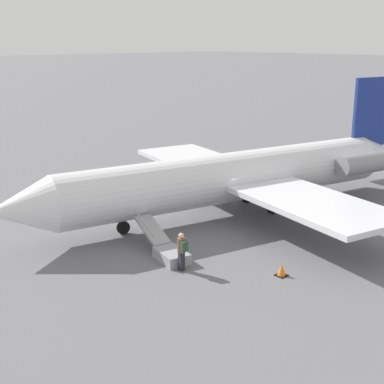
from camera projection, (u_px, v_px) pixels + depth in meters
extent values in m
plane|color=slate|center=(230.00, 213.00, 31.13)|extent=(600.00, 600.00, 0.00)
cylinder|color=silver|center=(231.00, 177.00, 30.53)|extent=(20.83, 7.44, 2.83)
cone|color=silver|center=(18.00, 209.00, 24.76)|extent=(3.66, 3.40, 2.77)
cone|color=silver|center=(379.00, 155.00, 36.43)|extent=(4.21, 3.53, 2.77)
cube|color=navy|center=(376.00, 112.00, 35.25)|extent=(3.91, 1.12, 4.53)
cube|color=silver|center=(376.00, 151.00, 36.18)|extent=(3.44, 8.10, 0.14)
cube|color=silver|center=(315.00, 204.00, 26.29)|extent=(6.38, 9.50, 0.28)
cube|color=silver|center=(196.00, 160.00, 35.88)|extent=(6.38, 9.50, 0.28)
cylinder|color=gray|center=(362.00, 164.00, 32.84)|extent=(3.60, 2.01, 1.27)
cylinder|color=gray|center=(317.00, 152.00, 36.14)|extent=(3.60, 2.01, 1.27)
cylinder|color=black|center=(123.00, 228.00, 27.78)|extent=(0.72, 0.33, 0.70)
cylinder|color=gray|center=(123.00, 219.00, 27.65)|extent=(0.13, 0.13, 0.22)
cylinder|color=black|center=(272.00, 208.00, 30.98)|extent=(0.72, 0.33, 0.70)
cylinder|color=gray|center=(273.00, 201.00, 30.85)|extent=(0.13, 0.13, 0.22)
cylinder|color=black|center=(247.00, 197.00, 33.09)|extent=(0.72, 0.33, 0.70)
cylinder|color=gray|center=(247.00, 190.00, 32.97)|extent=(0.13, 0.13, 0.22)
cube|color=#99999E|center=(172.00, 256.00, 24.43)|extent=(1.48, 2.00, 0.50)
cube|color=#99999E|center=(152.00, 230.00, 25.91)|extent=(1.38, 2.39, 0.89)
cube|color=#99999E|center=(143.00, 221.00, 25.56)|extent=(0.56, 2.18, 0.83)
cube|color=#23232D|center=(181.00, 261.00, 23.39)|extent=(0.26, 0.32, 0.85)
cylinder|color=brown|center=(181.00, 245.00, 23.18)|extent=(0.36, 0.36, 0.65)
sphere|color=beige|center=(181.00, 236.00, 23.06)|extent=(0.24, 0.24, 0.24)
cube|color=#23472D|center=(184.00, 247.00, 22.95)|extent=(0.31, 0.24, 0.44)
cube|color=black|center=(281.00, 275.00, 22.96)|extent=(0.48, 0.48, 0.03)
cone|color=orange|center=(282.00, 270.00, 22.89)|extent=(0.37, 0.37, 0.53)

